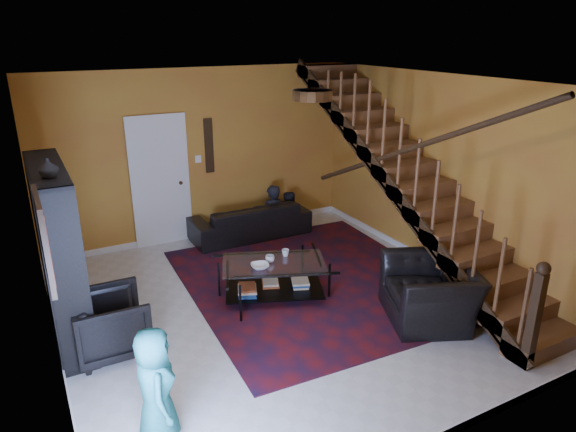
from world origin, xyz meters
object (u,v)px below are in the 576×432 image
(coffee_table, at_px, (274,277))
(armchair_right, at_px, (430,292))
(armchair_left, at_px, (111,324))
(bookshelf, at_px, (61,256))
(sofa, at_px, (250,220))

(coffee_table, bearing_deg, armchair_right, -43.63)
(armchair_left, distance_m, armchair_right, 3.70)
(armchair_right, bearing_deg, bookshelf, -91.26)
(armchair_left, xyz_separation_m, coffee_table, (2.10, 0.25, -0.06))
(bookshelf, relative_size, armchair_right, 1.80)
(armchair_left, relative_size, armchair_right, 0.70)
(sofa, distance_m, coffee_table, 2.19)
(bookshelf, xyz_separation_m, sofa, (3.07, 1.70, -0.67))
(sofa, xyz_separation_m, coffee_table, (-0.61, -2.11, 0.00))
(armchair_right, bearing_deg, coffee_table, -110.45)
(sofa, bearing_deg, armchair_left, 41.52)
(armchair_left, height_order, armchair_right, armchair_right)
(bookshelf, bearing_deg, armchair_right, -24.44)
(bookshelf, relative_size, sofa, 1.00)
(sofa, relative_size, armchair_right, 1.80)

